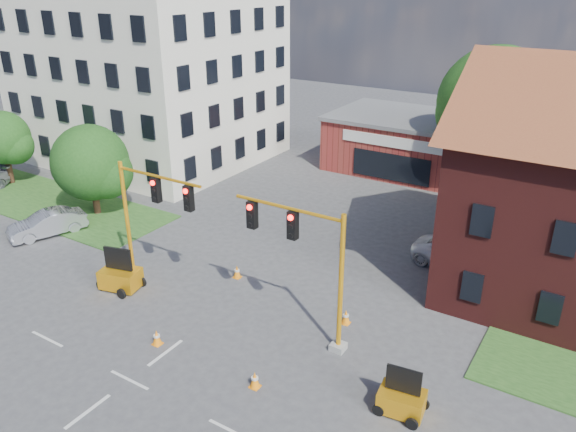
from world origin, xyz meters
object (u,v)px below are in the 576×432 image
object	(u,v)px
signal_mast_east	(305,257)
trailer_east	(402,399)
trailer_west	(120,276)
pickup_white	(461,256)
signal_mast_west	(149,212)

from	to	relation	value
signal_mast_east	trailer_east	xyz separation A→B (m)	(5.22, -2.03, -3.34)
signal_mast_east	trailer_west	world-z (taller)	signal_mast_east
trailer_east	pickup_white	distance (m)	11.94
signal_mast_west	signal_mast_east	bearing A→B (deg)	0.00
signal_mast_west	trailer_east	world-z (taller)	signal_mast_west
signal_mast_west	signal_mast_east	size ratio (longest dim) A/B	1.00
signal_mast_east	trailer_west	xyz separation A→B (m)	(-9.84, -1.30, -3.25)
signal_mast_west	trailer_east	bearing A→B (deg)	-8.30
signal_mast_east	trailer_east	bearing A→B (deg)	-21.27
signal_mast_west	trailer_west	world-z (taller)	signal_mast_west
signal_mast_west	pickup_white	xyz separation A→B (m)	(12.56, 9.83, -3.22)
trailer_east	signal_mast_west	bearing A→B (deg)	164.48
signal_mast_east	trailer_east	distance (m)	6.53
signal_mast_east	trailer_west	bearing A→B (deg)	-172.49
trailer_east	pickup_white	xyz separation A→B (m)	(-1.37, 11.86, 0.12)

